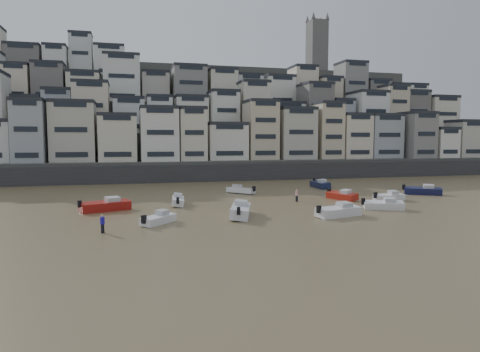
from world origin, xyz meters
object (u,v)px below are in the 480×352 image
object	(u,v)px
boat_a	(339,209)
boat_j	(158,217)
boat_k	(105,204)
person_blue	(102,224)
boat_h	(241,189)
boat_c	(241,208)
boat_b	(384,204)
person_pink	(297,195)
boat_d	(389,196)
boat_e	(342,194)
boat_g	(423,189)
boat_f	(178,200)
boat_i	(320,183)

from	to	relation	value
boat_a	boat_j	bearing A→B (deg)	162.44
boat_k	person_blue	world-z (taller)	boat_k
boat_j	boat_k	world-z (taller)	boat_k
boat_h	boat_k	world-z (taller)	boat_k
boat_c	boat_j	distance (m)	9.29
boat_b	person_blue	bearing A→B (deg)	-149.01
boat_a	person_pink	bearing A→B (deg)	76.10
boat_b	boat_j	size ratio (longest dim) A/B	1.10
boat_d	boat_c	bearing A→B (deg)	-169.59
boat_e	boat_j	bearing A→B (deg)	-86.32
boat_g	boat_h	size ratio (longest dim) A/B	1.16
boat_h	person_pink	xyz separation A→B (m)	(5.17, -10.81, 0.17)
boat_j	person_blue	xyz separation A→B (m)	(-5.28, -3.13, 0.22)
boat_j	boat_c	bearing A→B (deg)	-37.27
boat_a	boat_f	xyz separation A→B (m)	(-16.42, 13.11, -0.10)
boat_b	boat_i	xyz separation A→B (m)	(2.71, 23.81, 0.12)
boat_b	boat_g	bearing A→B (deg)	60.20
person_blue	boat_g	bearing A→B (deg)	19.17
boat_j	person_blue	world-z (taller)	person_blue
boat_i	boat_j	bearing A→B (deg)	-47.02
person_blue	boat_j	bearing A→B (deg)	30.69
boat_e	person_pink	xyz separation A→B (m)	(-7.08, -0.36, 0.14)
boat_i	person_pink	bearing A→B (deg)	-32.86
boat_c	boat_h	distance (m)	20.74
person_blue	person_pink	distance (m)	28.59
boat_d	boat_g	size ratio (longest dim) A/B	0.84
boat_i	boat_a	bearing A→B (deg)	-18.74
boat_k	person_blue	xyz separation A→B (m)	(0.36, -12.73, -0.00)
boat_b	boat_e	xyz separation A→B (m)	(-0.73, 9.30, 0.02)
boat_f	boat_h	xyz separation A→B (m)	(11.12, 9.67, -0.02)
boat_k	boat_a	bearing A→B (deg)	-43.55
boat_d	boat_e	distance (m)	6.52
boat_a	boat_b	xyz separation A→B (m)	(7.68, 3.03, -0.11)
boat_c	boat_i	bearing A→B (deg)	-22.85
boat_j	boat_d	bearing A→B (deg)	-33.04
boat_c	boat_g	bearing A→B (deg)	-52.35
boat_h	person_pink	distance (m)	11.98
boat_b	boat_i	distance (m)	23.96
boat_g	boat_k	bearing A→B (deg)	-142.68
boat_j	boat_i	bearing A→B (deg)	-7.22
boat_h	boat_f	bearing A→B (deg)	87.95
boat_f	boat_j	bearing A→B (deg)	171.09
boat_d	person_blue	size ratio (longest dim) A/B	2.87
boat_e	person_pink	bearing A→B (deg)	-106.34
boat_e	boat_f	world-z (taller)	boat_e
boat_k	boat_h	bearing A→B (deg)	10.34
boat_a	boat_f	world-z (taller)	boat_a
boat_d	boat_e	size ratio (longest dim) A/B	0.93
boat_h	boat_i	distance (m)	16.20
boat_g	person_pink	size ratio (longest dim) A/B	3.42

